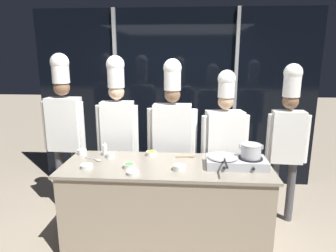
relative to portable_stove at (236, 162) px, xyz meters
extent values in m
plane|color=gray|center=(-0.71, 0.01, -0.98)|extent=(24.00, 24.00, 0.00)
cube|color=black|center=(-0.71, 1.73, 0.37)|extent=(4.28, 0.04, 2.70)
cube|color=gray|center=(-1.62, 1.68, 0.37)|extent=(0.05, 0.05, 2.70)
cube|color=gray|center=(0.20, 1.68, 0.37)|extent=(0.05, 0.05, 2.70)
cube|color=gray|center=(-0.71, 0.01, -0.53)|extent=(2.07, 0.75, 0.90)
cube|color=gray|center=(-0.71, 0.01, -0.06)|extent=(2.14, 0.79, 0.03)
cube|color=#B2B5BA|center=(0.00, 0.00, 0.00)|extent=(0.60, 0.31, 0.09)
cylinder|color=black|center=(-0.14, 0.00, 0.05)|extent=(0.24, 0.24, 0.01)
cylinder|color=black|center=(-0.14, -0.16, 0.00)|extent=(0.03, 0.01, 0.03)
cylinder|color=black|center=(0.14, 0.00, 0.05)|extent=(0.24, 0.24, 0.01)
cylinder|color=black|center=(0.14, -0.16, 0.00)|extent=(0.03, 0.01, 0.03)
cylinder|color=#ADAFB5|center=(-0.14, 0.00, 0.06)|extent=(0.29, 0.29, 0.01)
cone|color=#ADAFB5|center=(-0.14, 0.00, 0.07)|extent=(0.31, 0.31, 0.04)
cylinder|color=black|center=(-0.14, -0.26, 0.08)|extent=(0.02, 0.23, 0.02)
cylinder|color=#B7BABF|center=(0.14, 0.00, 0.12)|extent=(0.20, 0.20, 0.14)
torus|color=#B7BABF|center=(0.14, 0.00, 0.19)|extent=(0.20, 0.20, 0.01)
torus|color=#B7BABF|center=(0.03, 0.00, 0.16)|extent=(0.01, 0.05, 0.05)
torus|color=#B7BABF|center=(0.25, 0.00, 0.16)|extent=(0.01, 0.05, 0.05)
cylinder|color=white|center=(-1.41, 0.23, 0.01)|extent=(0.05, 0.05, 0.12)
cone|color=white|center=(-1.41, 0.23, 0.09)|extent=(0.04, 0.04, 0.03)
cylinder|color=white|center=(-1.00, -0.28, -0.03)|extent=(0.12, 0.12, 0.03)
torus|color=white|center=(-1.00, -0.28, -0.02)|extent=(0.12, 0.12, 0.01)
cylinder|color=#EAA893|center=(-1.00, -0.28, -0.02)|extent=(0.10, 0.10, 0.02)
cylinder|color=white|center=(-1.49, -0.15, -0.03)|extent=(0.12, 0.12, 0.04)
torus|color=white|center=(-1.49, -0.15, -0.01)|extent=(0.12, 0.12, 0.01)
cylinder|color=beige|center=(-1.49, -0.15, -0.02)|extent=(0.10, 0.10, 0.02)
cylinder|color=white|center=(-1.69, 0.27, -0.02)|extent=(0.10, 0.10, 0.05)
torus|color=white|center=(-1.69, 0.27, 0.01)|extent=(0.10, 0.10, 0.01)
cylinder|color=silver|center=(-1.69, 0.27, -0.01)|extent=(0.08, 0.08, 0.03)
cylinder|color=white|center=(-0.57, -0.13, -0.02)|extent=(0.12, 0.12, 0.05)
torus|color=white|center=(-0.57, -0.13, 0.00)|extent=(0.13, 0.13, 0.01)
cylinder|color=#E0C689|center=(-0.57, -0.13, -0.01)|extent=(0.10, 0.10, 0.03)
cylinder|color=white|center=(-1.34, 0.18, -0.02)|extent=(0.09, 0.09, 0.05)
torus|color=white|center=(-1.34, 0.18, 0.00)|extent=(0.10, 0.10, 0.01)
cylinder|color=#9E896B|center=(-1.34, 0.18, -0.01)|extent=(0.08, 0.08, 0.03)
cylinder|color=white|center=(-1.07, -0.11, -0.03)|extent=(0.12, 0.12, 0.04)
torus|color=white|center=(-1.07, -0.11, -0.01)|extent=(0.12, 0.12, 0.01)
cylinder|color=#4C9E47|center=(-1.07, -0.11, -0.02)|extent=(0.10, 0.10, 0.02)
cylinder|color=white|center=(-0.90, 0.29, -0.03)|extent=(0.12, 0.12, 0.04)
torus|color=white|center=(-0.90, 0.29, -0.01)|extent=(0.12, 0.12, 0.01)
cylinder|color=orange|center=(-0.90, 0.29, -0.02)|extent=(0.09, 0.09, 0.02)
cube|color=olive|center=(-0.55, 0.24, -0.04)|extent=(0.15, 0.04, 0.01)
ellipsoid|color=olive|center=(-0.45, 0.26, -0.04)|extent=(0.08, 0.05, 0.02)
cube|color=#B2B5BA|center=(-1.54, 0.12, -0.04)|extent=(0.14, 0.09, 0.01)
ellipsoid|color=#B2B5BA|center=(-1.44, 0.06, -0.04)|extent=(0.09, 0.07, 0.02)
cylinder|color=#4C4C51|center=(-1.94, 0.69, -0.56)|extent=(0.11, 0.11, 0.84)
cylinder|color=#4C4C51|center=(-2.17, 0.70, -0.56)|extent=(0.11, 0.11, 0.84)
cube|color=white|center=(-2.05, 0.70, 0.20)|extent=(0.41, 0.22, 0.68)
cylinder|color=white|center=(-1.83, 0.66, 0.18)|extent=(0.08, 0.08, 0.62)
cylinder|color=white|center=(-2.28, 0.67, 0.18)|extent=(0.08, 0.08, 0.62)
sphere|color=brown|center=(-2.05, 0.70, 0.66)|extent=(0.20, 0.20, 0.20)
cylinder|color=white|center=(-2.05, 0.70, 0.84)|extent=(0.21, 0.21, 0.25)
sphere|color=white|center=(-2.05, 0.70, 0.96)|extent=(0.23, 0.23, 0.23)
cylinder|color=#4C4C51|center=(-1.27, 0.71, -0.57)|extent=(0.10, 0.10, 0.81)
cylinder|color=#4C4C51|center=(-1.48, 0.70, -0.57)|extent=(0.10, 0.10, 0.81)
cube|color=white|center=(-1.37, 0.70, 0.16)|extent=(0.41, 0.22, 0.66)
cylinder|color=white|center=(-1.15, 0.68, 0.15)|extent=(0.08, 0.08, 0.60)
cylinder|color=white|center=(-1.60, 0.66, 0.15)|extent=(0.08, 0.08, 0.60)
sphere|color=beige|center=(-1.37, 0.70, 0.61)|extent=(0.19, 0.19, 0.19)
cylinder|color=white|center=(-1.37, 0.70, 0.80)|extent=(0.20, 0.20, 0.27)
sphere|color=white|center=(-1.37, 0.70, 0.94)|extent=(0.22, 0.22, 0.22)
cylinder|color=#232326|center=(-0.56, 0.67, -0.58)|extent=(0.12, 0.12, 0.80)
cylinder|color=#232326|center=(-0.81, 0.67, -0.58)|extent=(0.12, 0.12, 0.80)
cube|color=white|center=(-0.69, 0.67, 0.15)|extent=(0.46, 0.24, 0.65)
cylinder|color=white|center=(-0.43, 0.63, 0.13)|extent=(0.09, 0.09, 0.59)
cylinder|color=white|center=(-0.95, 0.63, 0.13)|extent=(0.09, 0.09, 0.59)
sphere|color=brown|center=(-0.69, 0.67, 0.59)|extent=(0.19, 0.19, 0.19)
cylinder|color=white|center=(-0.69, 0.67, 0.77)|extent=(0.20, 0.20, 0.26)
sphere|color=white|center=(-0.69, 0.67, 0.90)|extent=(0.22, 0.22, 0.22)
cylinder|color=#2D3856|center=(0.06, 0.63, -0.59)|extent=(0.11, 0.11, 0.76)
cylinder|color=#2D3856|center=(-0.18, 0.59, -0.59)|extent=(0.11, 0.11, 0.76)
cube|color=white|center=(-0.06, 0.61, 0.10)|extent=(0.47, 0.29, 0.62)
cylinder|color=white|center=(0.19, 0.62, 0.08)|extent=(0.09, 0.09, 0.57)
cylinder|color=white|center=(-0.29, 0.54, 0.08)|extent=(0.09, 0.09, 0.57)
sphere|color=tan|center=(-0.06, 0.61, 0.52)|extent=(0.18, 0.18, 0.18)
cylinder|color=white|center=(-0.06, 0.61, 0.68)|extent=(0.19, 0.19, 0.21)
sphere|color=white|center=(-0.06, 0.61, 0.78)|extent=(0.21, 0.21, 0.21)
cylinder|color=#4C4C51|center=(0.78, 0.61, -0.59)|extent=(0.10, 0.10, 0.77)
cylinder|color=#4C4C51|center=(0.58, 0.63, -0.59)|extent=(0.10, 0.10, 0.77)
cube|color=white|center=(0.68, 0.62, 0.11)|extent=(0.38, 0.21, 0.62)
cylinder|color=white|center=(0.88, 0.58, 0.09)|extent=(0.07, 0.07, 0.57)
cylinder|color=white|center=(0.47, 0.60, 0.09)|extent=(0.07, 0.07, 0.57)
sphere|color=brown|center=(0.68, 0.62, 0.53)|extent=(0.18, 0.18, 0.18)
cylinder|color=white|center=(0.68, 0.62, 0.72)|extent=(0.19, 0.19, 0.27)
sphere|color=white|center=(0.68, 0.62, 0.86)|extent=(0.21, 0.21, 0.21)
camera|label=1|loc=(-0.48, -2.89, 1.06)|focal=32.00mm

